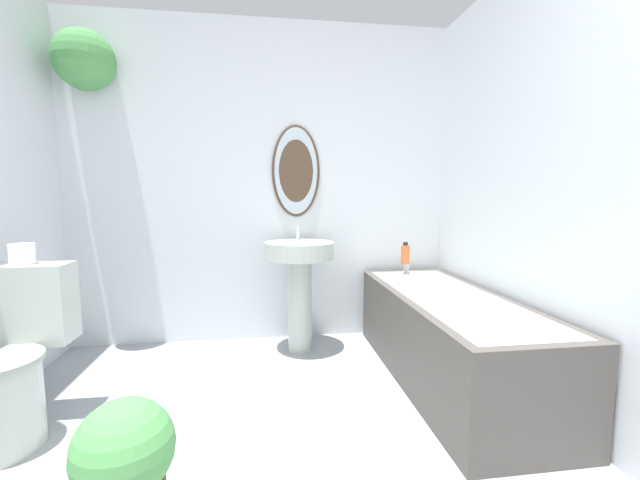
{
  "coord_description": "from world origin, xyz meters",
  "views": [
    {
      "loc": [
        0.01,
        -0.36,
        1.1
      ],
      "look_at": [
        0.29,
        1.65,
        0.88
      ],
      "focal_mm": 22.0,
      "sensor_mm": 36.0,
      "label": 1
    }
  ],
  "objects_px": {
    "shampoo_bottle": "(405,254)",
    "potted_plant": "(125,462)",
    "toilet": "(8,364)",
    "pedestal_sink": "(300,273)",
    "toilet_paper_roll": "(22,254)",
    "bathtub": "(448,336)"
  },
  "relations": [
    {
      "from": "pedestal_sink",
      "to": "potted_plant",
      "type": "height_order",
      "value": "pedestal_sink"
    },
    {
      "from": "pedestal_sink",
      "to": "bathtub",
      "type": "bearing_deg",
      "value": -34.92
    },
    {
      "from": "bathtub",
      "to": "potted_plant",
      "type": "xyz_separation_m",
      "value": [
        -1.54,
        -0.88,
        -0.03
      ]
    },
    {
      "from": "pedestal_sink",
      "to": "bathtub",
      "type": "xyz_separation_m",
      "value": [
        0.84,
        -0.59,
        -0.29
      ]
    },
    {
      "from": "shampoo_bottle",
      "to": "toilet_paper_roll",
      "type": "height_order",
      "value": "toilet_paper_roll"
    },
    {
      "from": "pedestal_sink",
      "to": "toilet",
      "type": "bearing_deg",
      "value": -148.92
    },
    {
      "from": "pedestal_sink",
      "to": "toilet_paper_roll",
      "type": "relative_size",
      "value": 8.07
    },
    {
      "from": "pedestal_sink",
      "to": "toilet_paper_roll",
      "type": "bearing_deg",
      "value": -154.18
    },
    {
      "from": "pedestal_sink",
      "to": "potted_plant",
      "type": "relative_size",
      "value": 1.97
    },
    {
      "from": "toilet",
      "to": "bathtub",
      "type": "bearing_deg",
      "value": 6.55
    },
    {
      "from": "shampoo_bottle",
      "to": "potted_plant",
      "type": "height_order",
      "value": "shampoo_bottle"
    },
    {
      "from": "toilet",
      "to": "shampoo_bottle",
      "type": "distance_m",
      "value": 2.42
    },
    {
      "from": "bathtub",
      "to": "toilet_paper_roll",
      "type": "relative_size",
      "value": 14.97
    },
    {
      "from": "pedestal_sink",
      "to": "shampoo_bottle",
      "type": "xyz_separation_m",
      "value": [
        0.81,
        0.09,
        0.11
      ]
    },
    {
      "from": "potted_plant",
      "to": "shampoo_bottle",
      "type": "bearing_deg",
      "value": 45.75
    },
    {
      "from": "bathtub",
      "to": "toilet_paper_roll",
      "type": "bearing_deg",
      "value": -177.68
    },
    {
      "from": "pedestal_sink",
      "to": "toilet_paper_roll",
      "type": "xyz_separation_m",
      "value": [
        -1.4,
        -0.68,
        0.26
      ]
    },
    {
      "from": "toilet",
      "to": "toilet_paper_roll",
      "type": "distance_m",
      "value": 0.51
    },
    {
      "from": "shampoo_bottle",
      "to": "potted_plant",
      "type": "distance_m",
      "value": 2.21
    },
    {
      "from": "toilet",
      "to": "bathtub",
      "type": "relative_size",
      "value": 0.47
    },
    {
      "from": "toilet",
      "to": "shampoo_bottle",
      "type": "xyz_separation_m",
      "value": [
        2.21,
        0.93,
        0.33
      ]
    },
    {
      "from": "bathtub",
      "to": "potted_plant",
      "type": "distance_m",
      "value": 1.78
    }
  ]
}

